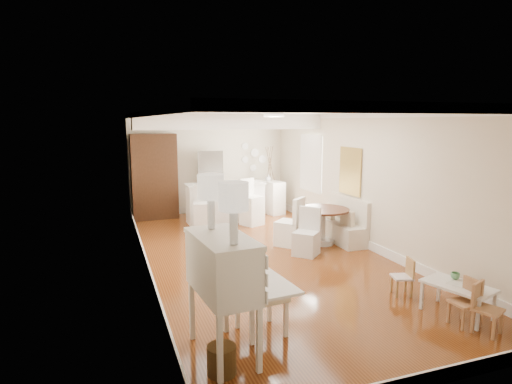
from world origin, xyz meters
TOP-DOWN VIEW (x-y plane):
  - room at (0.04, 0.32)m, footprint 9.00×9.04m
  - secretary_bureau at (-1.69, -3.20)m, footprint 1.19×1.21m
  - gustavian_armchair at (-1.11, -2.86)m, footprint 0.64×0.64m
  - wicker_basket at (-1.81, -3.56)m, footprint 0.38×0.38m
  - kids_table at (1.59, -3.31)m, footprint 0.76×0.99m
  - kids_chair_a at (1.44, -3.57)m, footprint 0.31×0.31m
  - kids_chair_b at (1.33, -2.48)m, footprint 0.35×0.35m
  - kids_chair_c at (1.55, -3.84)m, footprint 0.41×0.41m
  - banquette at (1.99, 0.50)m, footprint 0.52×1.60m
  - dining_table at (1.51, 0.40)m, footprint 1.34×1.34m
  - slip_chair_near at (0.83, -0.20)m, footprint 0.64×0.64m
  - slip_chair_far at (0.79, 0.54)m, footprint 0.71×0.71m
  - breakfast_counter at (0.10, 3.10)m, footprint 2.05×0.65m
  - bar_stool_left at (-0.67, 2.37)m, footprint 0.53×0.53m
  - bar_stool_right at (0.64, 2.54)m, footprint 0.63×0.63m
  - pantry_cabinet at (-1.60, 4.18)m, footprint 1.20×0.60m
  - fridge at (0.30, 4.15)m, footprint 0.75×0.65m
  - sideboard at (1.62, 3.78)m, footprint 0.64×1.05m
  - pencil_cup at (1.70, -3.13)m, footprint 0.12×0.12m
  - branch_vase at (1.57, 3.79)m, footprint 0.20×0.20m

SIDE VIEW (x-z plane):
  - wicker_basket at x=-1.81m, z-range 0.00..0.31m
  - kids_table at x=1.59m, z-range 0.00..0.44m
  - kids_chair_b at x=1.33m, z-range 0.00..0.59m
  - kids_chair_a at x=1.44m, z-range 0.00..0.63m
  - kids_chair_c at x=1.55m, z-range 0.00..0.65m
  - dining_table at x=1.51m, z-range 0.00..0.78m
  - sideboard at x=1.62m, z-range 0.00..0.93m
  - slip_chair_near at x=0.83m, z-range 0.00..0.94m
  - pencil_cup at x=1.70m, z-range 0.44..0.53m
  - banquette at x=1.99m, z-range 0.00..0.98m
  - gustavian_armchair at x=-1.11m, z-range 0.00..1.02m
  - breakfast_counter at x=0.10m, z-range 0.00..1.03m
  - slip_chair_far at x=0.79m, z-range 0.00..1.04m
  - bar_stool_left at x=-0.67m, z-range 0.00..1.10m
  - bar_stool_right at x=0.64m, z-range 0.00..1.18m
  - secretary_bureau at x=-1.69m, z-range 0.00..1.40m
  - fridge at x=0.30m, z-range 0.00..1.80m
  - branch_vase at x=1.57m, z-range 0.93..1.12m
  - pantry_cabinet at x=-1.60m, z-range 0.00..2.30m
  - room at x=0.04m, z-range 0.57..3.39m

